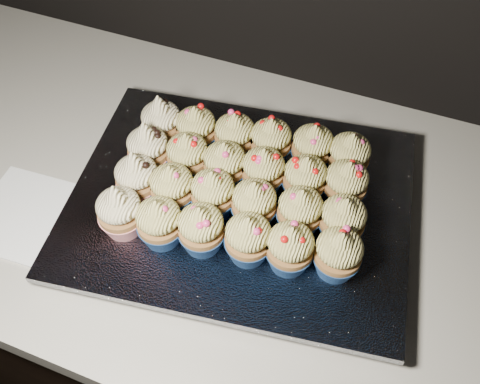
% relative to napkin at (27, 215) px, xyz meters
% --- Properties ---
extents(cabinet, '(2.40, 0.60, 0.86)m').
position_rel_napkin_xyz_m(cabinet, '(0.22, 0.14, -0.47)').
color(cabinet, black).
rests_on(cabinet, ground).
extents(worktop, '(2.44, 0.64, 0.04)m').
position_rel_napkin_xyz_m(worktop, '(0.22, 0.14, -0.02)').
color(worktop, beige).
rests_on(worktop, cabinet).
extents(napkin, '(0.16, 0.16, 0.00)m').
position_rel_napkin_xyz_m(napkin, '(0.00, 0.00, 0.00)').
color(napkin, white).
rests_on(napkin, worktop).
extents(baking_tray, '(0.50, 0.40, 0.02)m').
position_rel_napkin_xyz_m(baking_tray, '(0.29, 0.12, 0.01)').
color(baking_tray, black).
rests_on(baking_tray, worktop).
extents(foil_lining, '(0.54, 0.45, 0.01)m').
position_rel_napkin_xyz_m(foil_lining, '(0.29, 0.12, 0.03)').
color(foil_lining, silver).
rests_on(foil_lining, baking_tray).
extents(cupcake_0, '(0.06, 0.06, 0.10)m').
position_rel_napkin_xyz_m(cupcake_0, '(0.16, 0.02, 0.07)').
color(cupcake_0, red).
rests_on(cupcake_0, foil_lining).
extents(cupcake_1, '(0.06, 0.06, 0.08)m').
position_rel_napkin_xyz_m(cupcake_1, '(0.22, 0.02, 0.07)').
color(cupcake_1, navy).
rests_on(cupcake_1, foil_lining).
extents(cupcake_2, '(0.06, 0.06, 0.08)m').
position_rel_napkin_xyz_m(cupcake_2, '(0.28, 0.03, 0.07)').
color(cupcake_2, navy).
rests_on(cupcake_2, foil_lining).
extents(cupcake_3, '(0.06, 0.06, 0.08)m').
position_rel_napkin_xyz_m(cupcake_3, '(0.34, 0.04, 0.07)').
color(cupcake_3, navy).
rests_on(cupcake_3, foil_lining).
extents(cupcake_4, '(0.06, 0.06, 0.08)m').
position_rel_napkin_xyz_m(cupcake_4, '(0.39, 0.05, 0.07)').
color(cupcake_4, navy).
rests_on(cupcake_4, foil_lining).
extents(cupcake_5, '(0.06, 0.06, 0.08)m').
position_rel_napkin_xyz_m(cupcake_5, '(0.45, 0.06, 0.07)').
color(cupcake_5, navy).
rests_on(cupcake_5, foil_lining).
extents(cupcake_6, '(0.06, 0.06, 0.10)m').
position_rel_napkin_xyz_m(cupcake_6, '(0.16, 0.08, 0.07)').
color(cupcake_6, red).
rests_on(cupcake_6, foil_lining).
extents(cupcake_7, '(0.06, 0.06, 0.08)m').
position_rel_napkin_xyz_m(cupcake_7, '(0.21, 0.08, 0.07)').
color(cupcake_7, navy).
rests_on(cupcake_7, foil_lining).
extents(cupcake_8, '(0.06, 0.06, 0.08)m').
position_rel_napkin_xyz_m(cupcake_8, '(0.27, 0.09, 0.07)').
color(cupcake_8, navy).
rests_on(cupcake_8, foil_lining).
extents(cupcake_9, '(0.06, 0.06, 0.08)m').
position_rel_napkin_xyz_m(cupcake_9, '(0.33, 0.10, 0.07)').
color(cupcake_9, navy).
rests_on(cupcake_9, foil_lining).
extents(cupcake_10, '(0.06, 0.06, 0.08)m').
position_rel_napkin_xyz_m(cupcake_10, '(0.39, 0.11, 0.07)').
color(cupcake_10, navy).
rests_on(cupcake_10, foil_lining).
extents(cupcake_11, '(0.06, 0.06, 0.08)m').
position_rel_napkin_xyz_m(cupcake_11, '(0.44, 0.11, 0.07)').
color(cupcake_11, navy).
rests_on(cupcake_11, foil_lining).
extents(cupcake_12, '(0.06, 0.06, 0.10)m').
position_rel_napkin_xyz_m(cupcake_12, '(0.15, 0.13, 0.07)').
color(cupcake_12, red).
rests_on(cupcake_12, foil_lining).
extents(cupcake_13, '(0.06, 0.06, 0.08)m').
position_rel_napkin_xyz_m(cupcake_13, '(0.21, 0.14, 0.07)').
color(cupcake_13, navy).
rests_on(cupcake_13, foil_lining).
extents(cupcake_14, '(0.06, 0.06, 0.08)m').
position_rel_napkin_xyz_m(cupcake_14, '(0.26, 0.15, 0.07)').
color(cupcake_14, navy).
rests_on(cupcake_14, foil_lining).
extents(cupcake_15, '(0.06, 0.06, 0.08)m').
position_rel_napkin_xyz_m(cupcake_15, '(0.32, 0.15, 0.07)').
color(cupcake_15, navy).
rests_on(cupcake_15, foil_lining).
extents(cupcake_16, '(0.06, 0.06, 0.08)m').
position_rel_napkin_xyz_m(cupcake_16, '(0.38, 0.16, 0.07)').
color(cupcake_16, navy).
rests_on(cupcake_16, foil_lining).
extents(cupcake_17, '(0.06, 0.06, 0.08)m').
position_rel_napkin_xyz_m(cupcake_17, '(0.43, 0.17, 0.07)').
color(cupcake_17, navy).
rests_on(cupcake_17, foil_lining).
extents(cupcake_18, '(0.06, 0.06, 0.10)m').
position_rel_napkin_xyz_m(cupcake_18, '(0.14, 0.19, 0.07)').
color(cupcake_18, red).
rests_on(cupcake_18, foil_lining).
extents(cupcake_19, '(0.06, 0.06, 0.08)m').
position_rel_napkin_xyz_m(cupcake_19, '(0.19, 0.20, 0.07)').
color(cupcake_19, navy).
rests_on(cupcake_19, foil_lining).
extents(cupcake_20, '(0.06, 0.06, 0.08)m').
position_rel_napkin_xyz_m(cupcake_20, '(0.25, 0.20, 0.07)').
color(cupcake_20, navy).
rests_on(cupcake_20, foil_lining).
extents(cupcake_21, '(0.06, 0.06, 0.08)m').
position_rel_napkin_xyz_m(cupcake_21, '(0.31, 0.21, 0.07)').
color(cupcake_21, navy).
rests_on(cupcake_21, foil_lining).
extents(cupcake_22, '(0.06, 0.06, 0.08)m').
position_rel_napkin_xyz_m(cupcake_22, '(0.37, 0.22, 0.07)').
color(cupcake_22, navy).
rests_on(cupcake_22, foil_lining).
extents(cupcake_23, '(0.06, 0.06, 0.08)m').
position_rel_napkin_xyz_m(cupcake_23, '(0.42, 0.23, 0.07)').
color(cupcake_23, navy).
rests_on(cupcake_23, foil_lining).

